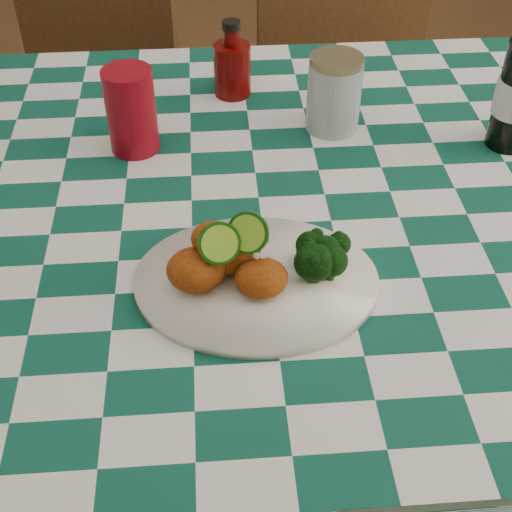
{
  "coord_description": "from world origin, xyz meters",
  "views": [
    {
      "loc": [
        -0.07,
        -0.87,
        1.45
      ],
      "look_at": [
        -0.02,
        -0.2,
        0.84
      ],
      "focal_mm": 50.0,
      "sensor_mm": 36.0,
      "label": 1
    }
  ],
  "objects_px": {
    "wooden_chair_left": "(89,151)",
    "wooden_chair_right": "(355,127)",
    "mason_jar": "(334,93)",
    "ketchup_bottle": "(232,59)",
    "red_tumbler": "(131,111)",
    "fried_chicken_pile": "(237,252)",
    "dining_table": "(258,362)",
    "plate": "(256,282)"
  },
  "relations": [
    {
      "from": "fried_chicken_pile",
      "to": "wooden_chair_left",
      "type": "xyz_separation_m",
      "value": [
        -0.33,
        0.88,
        -0.41
      ]
    },
    {
      "from": "wooden_chair_right",
      "to": "wooden_chair_left",
      "type": "bearing_deg",
      "value": 175.31
    },
    {
      "from": "wooden_chair_left",
      "to": "mason_jar",
      "type": "bearing_deg",
      "value": -29.78
    },
    {
      "from": "plate",
      "to": "red_tumbler",
      "type": "distance_m",
      "value": 0.39
    },
    {
      "from": "wooden_chair_left",
      "to": "wooden_chair_right",
      "type": "relative_size",
      "value": 0.9
    },
    {
      "from": "fried_chicken_pile",
      "to": "mason_jar",
      "type": "relative_size",
      "value": 1.09
    },
    {
      "from": "plate",
      "to": "wooden_chair_left",
      "type": "relative_size",
      "value": 0.37
    },
    {
      "from": "wooden_chair_right",
      "to": "plate",
      "type": "bearing_deg",
      "value": -113.74
    },
    {
      "from": "mason_jar",
      "to": "wooden_chair_right",
      "type": "height_order",
      "value": "wooden_chair_right"
    },
    {
      "from": "red_tumbler",
      "to": "wooden_chair_right",
      "type": "distance_m",
      "value": 0.81
    },
    {
      "from": "plate",
      "to": "fried_chicken_pile",
      "type": "relative_size",
      "value": 2.25
    },
    {
      "from": "wooden_chair_right",
      "to": "red_tumbler",
      "type": "bearing_deg",
      "value": -137.17
    },
    {
      "from": "mason_jar",
      "to": "wooden_chair_right",
      "type": "xyz_separation_m",
      "value": [
        0.16,
        0.48,
        -0.37
      ]
    },
    {
      "from": "dining_table",
      "to": "fried_chicken_pile",
      "type": "height_order",
      "value": "fried_chicken_pile"
    },
    {
      "from": "plate",
      "to": "fried_chicken_pile",
      "type": "bearing_deg",
      "value": 180.0
    },
    {
      "from": "ketchup_bottle",
      "to": "mason_jar",
      "type": "distance_m",
      "value": 0.21
    },
    {
      "from": "red_tumbler",
      "to": "wooden_chair_left",
      "type": "distance_m",
      "value": 0.7
    },
    {
      "from": "red_tumbler",
      "to": "ketchup_bottle",
      "type": "relative_size",
      "value": 1.01
    },
    {
      "from": "ketchup_bottle",
      "to": "mason_jar",
      "type": "xyz_separation_m",
      "value": [
        0.17,
        -0.13,
        -0.0
      ]
    },
    {
      "from": "plate",
      "to": "red_tumbler",
      "type": "relative_size",
      "value": 2.28
    },
    {
      "from": "dining_table",
      "to": "ketchup_bottle",
      "type": "relative_size",
      "value": 11.82
    },
    {
      "from": "ketchup_bottle",
      "to": "wooden_chair_right",
      "type": "distance_m",
      "value": 0.6
    },
    {
      "from": "red_tumbler",
      "to": "mason_jar",
      "type": "distance_m",
      "value": 0.34
    },
    {
      "from": "dining_table",
      "to": "plate",
      "type": "height_order",
      "value": "plate"
    },
    {
      "from": "ketchup_bottle",
      "to": "wooden_chair_right",
      "type": "relative_size",
      "value": 0.14
    },
    {
      "from": "fried_chicken_pile",
      "to": "red_tumbler",
      "type": "xyz_separation_m",
      "value": [
        -0.15,
        0.35,
        0.01
      ]
    },
    {
      "from": "plate",
      "to": "ketchup_bottle",
      "type": "relative_size",
      "value": 2.3
    },
    {
      "from": "fried_chicken_pile",
      "to": "wooden_chair_left",
      "type": "bearing_deg",
      "value": 110.83
    },
    {
      "from": "wooden_chair_left",
      "to": "red_tumbler",
      "type": "bearing_deg",
      "value": -57.39
    },
    {
      "from": "dining_table",
      "to": "mason_jar",
      "type": "height_order",
      "value": "mason_jar"
    },
    {
      "from": "dining_table",
      "to": "wooden_chair_right",
      "type": "bearing_deg",
      "value": 65.93
    },
    {
      "from": "mason_jar",
      "to": "wooden_chair_left",
      "type": "relative_size",
      "value": 0.15
    },
    {
      "from": "plate",
      "to": "red_tumbler",
      "type": "xyz_separation_m",
      "value": [
        -0.18,
        0.35,
        0.06
      ]
    },
    {
      "from": "fried_chicken_pile",
      "to": "mason_jar",
      "type": "xyz_separation_m",
      "value": [
        0.19,
        0.39,
        0.0
      ]
    },
    {
      "from": "wooden_chair_left",
      "to": "wooden_chair_right",
      "type": "bearing_deg",
      "value": 12.43
    },
    {
      "from": "plate",
      "to": "ketchup_bottle",
      "type": "distance_m",
      "value": 0.52
    },
    {
      "from": "red_tumbler",
      "to": "fried_chicken_pile",
      "type": "bearing_deg",
      "value": -66.52
    },
    {
      "from": "plate",
      "to": "wooden_chair_right",
      "type": "height_order",
      "value": "wooden_chair_right"
    },
    {
      "from": "fried_chicken_pile",
      "to": "red_tumbler",
      "type": "distance_m",
      "value": 0.38
    },
    {
      "from": "dining_table",
      "to": "mason_jar",
      "type": "distance_m",
      "value": 0.52
    },
    {
      "from": "fried_chicken_pile",
      "to": "red_tumbler",
      "type": "height_order",
      "value": "red_tumbler"
    },
    {
      "from": "ketchup_bottle",
      "to": "red_tumbler",
      "type": "bearing_deg",
      "value": -135.06
    }
  ]
}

